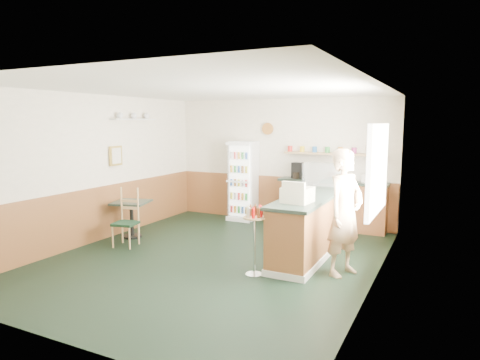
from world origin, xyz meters
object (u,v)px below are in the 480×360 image
Objects in this scene: drinks_fridge at (243,181)px; shopkeeper at (345,213)px; condiment_stand at (254,230)px; cafe_chair at (128,216)px; cash_register at (297,195)px; display_case at (326,176)px; cafe_table at (131,212)px.

shopkeeper is at bearing -41.50° from drinks_fridge.
shopkeeper reaches higher than condiment_stand.
drinks_fridge is 1.72× the size of cafe_chair.
cash_register is at bearing -50.01° from drinks_fridge.
cafe_table is at bearing -158.56° from display_case.
cafe_table is 0.53m from cafe_chair.
display_case is at bearing 78.42° from condiment_stand.
cash_register is 0.73m from shopkeeper.
cafe_table is at bearing 113.25° from cafe_chair.
drinks_fridge is 4.28× the size of cash_register.
display_case is at bearing 47.86° from shopkeeper.
display_case is 3.63m from cafe_chair.
cash_register is (2.15, -2.57, 0.24)m from drinks_fridge.
drinks_fridge is 3.81m from shopkeeper.
cash_register is 0.23× the size of shopkeeper.
shopkeeper reaches higher than drinks_fridge.
cafe_table is at bearing -118.34° from drinks_fridge.
cafe_table is (-3.40, -1.34, -0.74)m from display_case.
cafe_chair is at bearing -150.31° from display_case.
cafe_chair reaches higher than cafe_table.
condiment_stand is (-1.14, -0.61, -0.24)m from shopkeeper.
condiment_stand is at bearing 141.81° from shopkeeper.
display_case is at bearing 18.05° from cafe_chair.
cafe_table is (-1.25, -2.31, -0.39)m from drinks_fridge.
condiment_stand is at bearing -20.16° from cafe_chair.
cash_register is at bearing -8.44° from cafe_chair.
shopkeeper is (0.70, -1.55, -0.32)m from display_case.
cafe_table is 0.76× the size of cafe_chair.
cash_register is at bearing -4.34° from cafe_table.
cafe_table is (-3.40, 0.26, -0.63)m from cash_register.
display_case is at bearing -24.35° from drinks_fridge.
display_case reaches higher than cafe_table.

